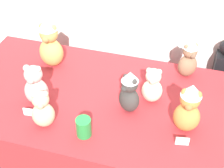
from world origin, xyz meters
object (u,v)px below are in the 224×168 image
object	(u,v)px
display_table	(112,142)
teddy_bear_mocha	(189,58)
teddy_bear_ginger	(188,108)
party_cup_green	(84,127)
teddy_bear_blush	(36,86)
teddy_bear_honey	(50,43)
teddy_bear_charcoal	(129,92)
teddy_bear_cream	(152,86)
teddy_bear_sand	(43,110)

from	to	relation	value
display_table	teddy_bear_mocha	world-z (taller)	teddy_bear_mocha
teddy_bear_ginger	party_cup_green	distance (m)	0.54
teddy_bear_blush	teddy_bear_ginger	bearing A→B (deg)	-4.59
teddy_bear_honey	party_cup_green	world-z (taller)	teddy_bear_honey
teddy_bear_honey	party_cup_green	xyz separation A→B (m)	(0.40, -0.52, -0.12)
teddy_bear_charcoal	teddy_bear_honey	bearing A→B (deg)	-172.57
teddy_bear_cream	display_table	bearing A→B (deg)	-169.52
teddy_bear_honey	teddy_bear_mocha	bearing A→B (deg)	8.52
display_table	teddy_bear_charcoal	xyz separation A→B (m)	(0.11, -0.05, 0.53)
teddy_bear_cream	party_cup_green	xyz separation A→B (m)	(-0.29, -0.35, -0.05)
teddy_bear_charcoal	teddy_bear_ginger	bearing A→B (deg)	22.25
teddy_bear_honey	teddy_bear_ginger	bearing A→B (deg)	-20.06
teddy_bear_sand	teddy_bear_charcoal	xyz separation A→B (m)	(0.41, 0.24, 0.02)
teddy_bear_blush	teddy_bear_sand	size ratio (longest dim) A/B	1.12
party_cup_green	teddy_bear_blush	bearing A→B (deg)	154.96
teddy_bear_mocha	party_cup_green	world-z (taller)	teddy_bear_mocha
teddy_bear_cream	teddy_bear_sand	bearing A→B (deg)	-150.21
teddy_bear_blush	teddy_bear_cream	world-z (taller)	teddy_bear_blush
teddy_bear_mocha	teddy_bear_cream	xyz separation A→B (m)	(-0.17, -0.29, -0.02)
teddy_bear_mocha	teddy_bear_ginger	xyz separation A→B (m)	(0.04, -0.46, 0.02)
display_table	teddy_bear_cream	bearing A→B (deg)	14.42
teddy_bear_sand	teddy_bear_ginger	bearing A→B (deg)	-8.95
teddy_bear_mocha	party_cup_green	size ratio (longest dim) A/B	2.44
teddy_bear_ginger	party_cup_green	bearing A→B (deg)	-158.29
teddy_bear_cream	teddy_bear_honey	distance (m)	0.72
teddy_bear_blush	teddy_bear_cream	xyz separation A→B (m)	(0.63, 0.20, -0.02)
teddy_bear_charcoal	party_cup_green	bearing A→B (deg)	-94.23
teddy_bear_mocha	teddy_bear_honey	size ratio (longest dim) A/B	0.77
teddy_bear_cream	teddy_bear_sand	xyz separation A→B (m)	(-0.52, -0.35, 0.00)
display_table	teddy_bear_honey	size ratio (longest dim) A/B	5.45
teddy_bear_sand	teddy_bear_mocha	bearing A→B (deg)	20.14
teddy_bear_blush	teddy_bear_honey	bearing A→B (deg)	93.89
teddy_bear_blush	teddy_bear_ginger	size ratio (longest dim) A/B	0.87
teddy_bear_cream	teddy_bear_charcoal	world-z (taller)	teddy_bear_charcoal
teddy_bear_mocha	teddy_bear_charcoal	world-z (taller)	teddy_bear_charcoal
teddy_bear_blush	teddy_bear_sand	world-z (taller)	teddy_bear_blush
teddy_bear_mocha	teddy_bear_ginger	size ratio (longest dim) A/B	0.88
teddy_bear_charcoal	teddy_bear_ginger	distance (m)	0.33
teddy_bear_blush	teddy_bear_honey	world-z (taller)	teddy_bear_honey
display_table	teddy_bear_honey	bearing A→B (deg)	154.98
teddy_bear_honey	teddy_bear_blush	bearing A→B (deg)	-79.57
teddy_bear_cream	teddy_bear_ginger	xyz separation A→B (m)	(0.21, -0.17, 0.04)
teddy_bear_blush	teddy_bear_cream	bearing A→B (deg)	10.82
teddy_bear_sand	teddy_bear_honey	bearing A→B (deg)	86.51
teddy_bear_mocha	teddy_bear_charcoal	distance (m)	0.49
teddy_bear_charcoal	party_cup_green	xyz separation A→B (m)	(-0.18, -0.24, -0.08)
display_table	teddy_bear_ginger	bearing A→B (deg)	-14.30
teddy_bear_cream	teddy_bear_ginger	bearing A→B (deg)	-42.33
display_table	teddy_bear_mocha	bearing A→B (deg)	41.59
display_table	party_cup_green	xyz separation A→B (m)	(-0.07, -0.30, 0.45)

